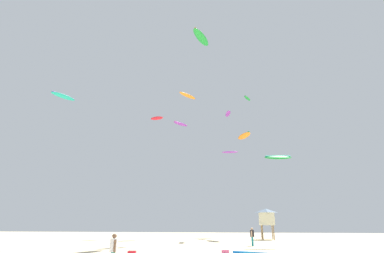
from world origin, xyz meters
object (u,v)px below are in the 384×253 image
object	(u,v)px
person_foreground	(114,249)
kite_aloft_8	(278,157)
lifeguard_tower	(266,217)
kite_aloft_6	(181,124)
kite_aloft_0	(188,96)
kite_aloft_5	(201,37)
cooler_box	(225,252)
kite_aloft_2	(244,136)
kite_aloft_1	(247,98)
kite_aloft_9	(157,118)
kite_aloft_4	(228,114)
kite_aloft_7	(230,152)
gear_bag	(132,253)
kite_aloft_3	(63,96)
person_midground	(252,235)

from	to	relation	value
person_foreground	kite_aloft_8	size ratio (longest dim) A/B	0.58
lifeguard_tower	kite_aloft_6	world-z (taller)	kite_aloft_6
kite_aloft_0	kite_aloft_5	bearing A→B (deg)	-22.25
cooler_box	kite_aloft_2	size ratio (longest dim) A/B	0.13
kite_aloft_1	kite_aloft_9	bearing A→B (deg)	-156.31
kite_aloft_4	kite_aloft_7	bearing A→B (deg)	89.36
gear_bag	kite_aloft_1	distance (m)	42.23
lifeguard_tower	cooler_box	distance (m)	21.28
kite_aloft_2	kite_aloft_3	bearing A→B (deg)	-162.44
kite_aloft_0	kite_aloft_9	xyz separation A→B (m)	(-7.08, 11.45, 1.14)
lifeguard_tower	kite_aloft_7	size ratio (longest dim) A/B	1.42
person_foreground	kite_aloft_8	xyz separation A→B (m)	(11.43, 16.81, 8.06)
kite_aloft_1	kite_aloft_3	xyz separation A→B (m)	(-28.41, -16.61, -5.23)
kite_aloft_3	kite_aloft_9	world-z (taller)	kite_aloft_3
kite_aloft_2	kite_aloft_1	bearing A→B (deg)	79.60
kite_aloft_4	kite_aloft_8	xyz separation A→B (m)	(5.22, -11.58, -9.61)
kite_aloft_4	kite_aloft_8	size ratio (longest dim) A/B	0.93
person_foreground	kite_aloft_1	bearing A→B (deg)	-139.26
gear_bag	kite_aloft_2	size ratio (longest dim) A/B	0.13
kite_aloft_0	kite_aloft_6	world-z (taller)	kite_aloft_0
lifeguard_tower	kite_aloft_5	size ratio (longest dim) A/B	0.89
lifeguard_tower	person_foreground	bearing A→B (deg)	-110.95
kite_aloft_0	kite_aloft_8	world-z (taller)	kite_aloft_0
person_midground	kite_aloft_3	distance (m)	33.13
kite_aloft_0	kite_aloft_3	world-z (taller)	kite_aloft_3
kite_aloft_8	kite_aloft_1	bearing A→B (deg)	93.41
kite_aloft_9	person_midground	bearing A→B (deg)	-45.63
kite_aloft_6	kite_aloft_8	xyz separation A→B (m)	(13.23, -13.88, -9.01)
kite_aloft_1	kite_aloft_2	distance (m)	12.94
lifeguard_tower	kite_aloft_5	xyz separation A→B (m)	(-8.14, -9.59, 23.77)
kite_aloft_0	kite_aloft_8	size ratio (longest dim) A/B	1.02
kite_aloft_1	kite_aloft_5	world-z (taller)	kite_aloft_5
person_midground	cooler_box	size ratio (longest dim) A/B	3.19
kite_aloft_6	cooler_box	bearing A→B (deg)	-71.65
kite_aloft_1	kite_aloft_6	world-z (taller)	kite_aloft_1
person_foreground	kite_aloft_4	bearing A→B (deg)	-136.92
kite_aloft_1	kite_aloft_2	size ratio (longest dim) A/B	0.67
person_midground	kite_aloft_8	world-z (taller)	kite_aloft_8
kite_aloft_1	kite_aloft_7	distance (m)	11.98
kite_aloft_0	kite_aloft_7	distance (m)	17.97
kite_aloft_5	lifeguard_tower	bearing A→B (deg)	49.67
person_foreground	cooler_box	world-z (taller)	person_foreground
kite_aloft_3	kite_aloft_5	distance (m)	22.33
kite_aloft_0	kite_aloft_3	bearing A→B (deg)	174.11
kite_aloft_3	gear_bag	bearing A→B (deg)	-41.66
person_foreground	person_midground	distance (m)	18.74
cooler_box	kite_aloft_7	distance (m)	31.61
kite_aloft_6	kite_aloft_1	bearing A→B (deg)	33.67
kite_aloft_9	kite_aloft_6	bearing A→B (deg)	-10.45
cooler_box	kite_aloft_6	xyz separation A→B (m)	(-7.37, 22.22, 17.94)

